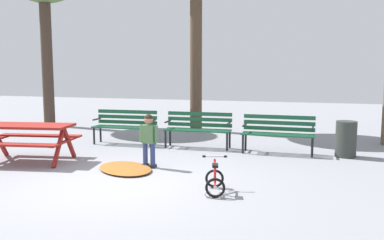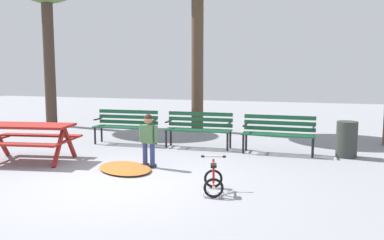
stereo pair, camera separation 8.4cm
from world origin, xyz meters
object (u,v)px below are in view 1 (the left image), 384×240
object	(u,v)px
picnic_table	(27,133)
trash_bin	(346,139)
kids_bicycle	(215,180)
park_bench_right	(278,131)
child_standing	(149,136)
park_bench_far_left	(125,124)
park_bench_left	(198,127)

from	to	relation	value
picnic_table	trash_bin	size ratio (longest dim) A/B	2.56
kids_bicycle	trash_bin	size ratio (longest dim) A/B	0.79
park_bench_right	child_standing	size ratio (longest dim) A/B	1.55
picnic_table	park_bench_far_left	bearing A→B (deg)	66.26
park_bench_right	kids_bicycle	size ratio (longest dim) A/B	2.60
picnic_table	park_bench_far_left	distance (m)	2.62
park_bench_far_left	trash_bin	world-z (taller)	park_bench_far_left
child_standing	trash_bin	size ratio (longest dim) A/B	1.33
park_bench_right	child_standing	distance (m)	3.08
picnic_table	park_bench_right	distance (m)	5.38
park_bench_left	kids_bicycle	distance (m)	3.68
park_bench_far_left	trash_bin	size ratio (longest dim) A/B	2.08
child_standing	park_bench_far_left	bearing A→B (deg)	125.22
park_bench_far_left	trash_bin	distance (m)	5.25
park_bench_left	trash_bin	world-z (taller)	park_bench_left
park_bench_far_left	trash_bin	xyz separation A→B (m)	(5.25, -0.07, -0.12)
park_bench_left	park_bench_right	size ratio (longest dim) A/B	1.00
park_bench_far_left	park_bench_left	size ratio (longest dim) A/B	1.00
park_bench_left	child_standing	size ratio (longest dim) A/B	1.55
park_bench_left	kids_bicycle	world-z (taller)	park_bench_left
park_bench_left	kids_bicycle	bearing A→B (deg)	-70.40
picnic_table	kids_bicycle	size ratio (longest dim) A/B	3.23
picnic_table	trash_bin	world-z (taller)	trash_bin
trash_bin	park_bench_far_left	bearing A→B (deg)	179.28
park_bench_left	park_bench_far_left	bearing A→B (deg)	-178.60
picnic_table	park_bench_far_left	world-z (taller)	park_bench_far_left
park_bench_right	picnic_table	bearing A→B (deg)	-154.63
park_bench_left	kids_bicycle	size ratio (longest dim) A/B	2.61
park_bench_right	kids_bicycle	xyz separation A→B (m)	(-0.67, -3.32, -0.31)
picnic_table	park_bench_right	bearing A→B (deg)	25.37
picnic_table	park_bench_far_left	xyz separation A→B (m)	(1.05, 2.39, -0.08)
child_standing	kids_bicycle	distance (m)	2.06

